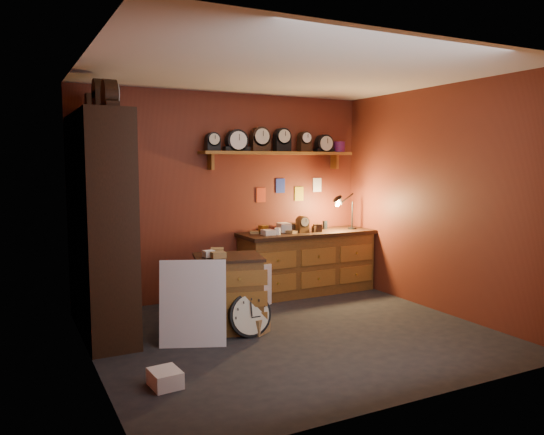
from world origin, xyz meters
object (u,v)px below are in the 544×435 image
at_px(shelving_unit, 97,215).
at_px(workbench, 307,259).
at_px(low_cabinet, 229,290).
at_px(big_round_clock, 250,315).

bearing_deg(shelving_unit, workbench, 9.87).
bearing_deg(low_cabinet, shelving_unit, 170.43).
height_order(shelving_unit, big_round_clock, shelving_unit).
xyz_separation_m(workbench, low_cabinet, (-1.59, -1.03, -0.04)).
relative_size(shelving_unit, low_cabinet, 2.88).
xyz_separation_m(workbench, big_round_clock, (-1.48, -1.34, -0.25)).
relative_size(workbench, big_round_clock, 4.08).
xyz_separation_m(shelving_unit, workbench, (2.84, 0.49, -0.78)).
distance_m(shelving_unit, workbench, 2.99).
relative_size(low_cabinet, big_round_clock, 1.92).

